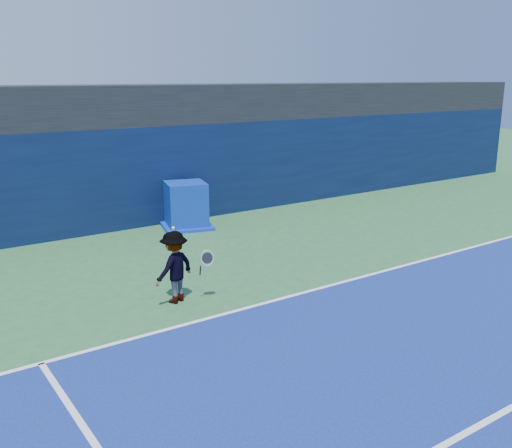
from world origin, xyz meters
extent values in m
plane|color=#2D6436|center=(0.00, 0.00, 0.00)|extent=(80.00, 80.00, 0.00)
cube|color=white|center=(0.00, 3.00, 0.01)|extent=(24.00, 0.10, 0.01)
cube|color=white|center=(0.00, -2.00, 0.01)|extent=(24.00, 0.10, 0.01)
cube|color=black|center=(0.00, 11.50, 3.60)|extent=(36.00, 3.00, 1.20)
cube|color=#091636|center=(0.00, 10.50, 1.50)|extent=(36.00, 1.00, 3.00)
cube|color=#0B2C9E|center=(0.94, 9.26, 0.69)|extent=(1.42, 1.42, 1.38)
cube|color=#0C2DB3|center=(0.94, 9.26, 0.05)|extent=(1.77, 1.77, 0.09)
imported|color=white|center=(-2.04, 4.12, 0.74)|extent=(1.09, 0.84, 1.48)
cylinder|color=black|center=(-1.59, 3.87, 0.65)|extent=(0.07, 0.13, 0.23)
torus|color=silver|center=(-1.45, 3.82, 0.90)|extent=(0.27, 0.15, 0.27)
cylinder|color=black|center=(-1.45, 3.82, 0.90)|extent=(0.23, 0.12, 0.22)
sphere|color=#CDF91B|center=(-0.99, 6.26, 0.93)|extent=(0.08, 0.08, 0.08)
camera|label=1|loc=(-6.86, -5.74, 4.45)|focal=40.00mm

